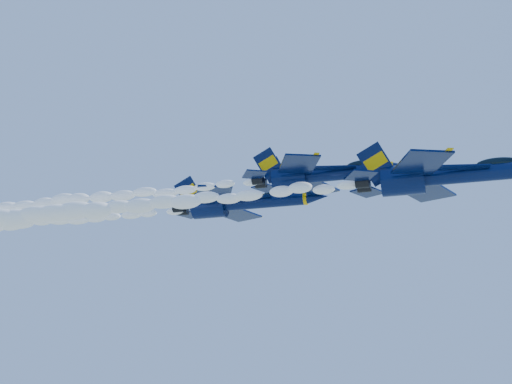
# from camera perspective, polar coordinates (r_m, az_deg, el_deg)

# --- Properties ---
(jet_lead) EXTENTS (18.64, 15.29, 6.93)m
(jet_lead) POSITION_cam_1_polar(r_m,az_deg,el_deg) (67.88, 14.80, 1.29)
(jet_lead) COLOR #061138
(smoke_trail_jet_lead) EXTENTS (43.26, 2.23, 2.00)m
(smoke_trail_jet_lead) POSITION_cam_1_polar(r_m,az_deg,el_deg) (73.93, -8.69, -1.04)
(smoke_trail_jet_lead) COLOR white
(jet_second) EXTENTS (16.50, 13.54, 6.13)m
(jet_second) POSITION_cam_1_polar(r_m,az_deg,el_deg) (72.47, 5.30, 1.41)
(jet_second) COLOR #061138
(smoke_trail_jet_second) EXTENTS (43.26, 1.97, 1.77)m
(smoke_trail_jet_second) POSITION_cam_1_polar(r_m,az_deg,el_deg) (82.09, -14.78, -0.69)
(smoke_trail_jet_second) COLOR white
(jet_third) EXTENTS (18.01, 14.78, 6.69)m
(jet_third) POSITION_cam_1_polar(r_m,az_deg,el_deg) (81.01, -1.31, -0.86)
(jet_third) COLOR #061138
(smoke_trail_jet_third) EXTENTS (43.26, 2.15, 1.94)m
(smoke_trail_jet_third) POSITION_cam_1_polar(r_m,az_deg,el_deg) (93.44, -18.81, -2.49)
(smoke_trail_jet_third) COLOR white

